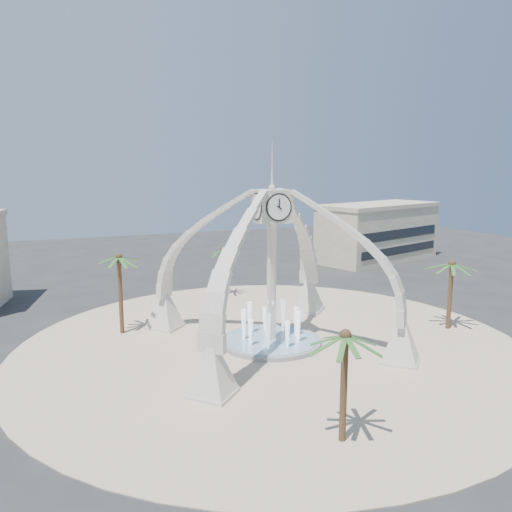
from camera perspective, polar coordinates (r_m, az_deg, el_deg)
name	(u,v)px	position (r m, az deg, el deg)	size (l,w,h in m)	color
ground	(271,344)	(40.59, 1.75, -10.02)	(140.00, 140.00, 0.00)	#282828
plaza	(271,344)	(40.58, 1.75, -9.98)	(40.00, 40.00, 0.06)	tan
clock_tower	(272,265)	(38.84, 1.80, -1.00)	(17.94, 17.94, 16.30)	beige
fountain	(271,341)	(40.50, 1.75, -9.64)	(8.00, 8.00, 3.62)	gray
building_ne	(378,232)	(78.13, 13.79, 2.73)	(21.87, 14.17, 8.60)	beige
palm_east	(452,264)	(45.89, 21.50, -0.91)	(4.79, 4.79, 6.62)	brown
palm_west	(119,258)	(42.86, -15.42, -0.22)	(4.08, 4.08, 7.39)	brown
palm_north	(221,250)	(54.03, -3.97, 0.64)	(4.29, 4.29, 5.79)	brown
palm_south	(345,337)	(25.52, 10.18, -9.08)	(5.08, 5.08, 6.46)	brown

